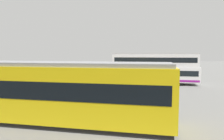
% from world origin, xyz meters
% --- Properties ---
extents(ground_plane, '(160.00, 160.00, 0.00)m').
position_xyz_m(ground_plane, '(0.00, 0.00, 0.00)').
color(ground_plane, slate).
extents(double_decker_bus, '(10.75, 3.56, 3.84)m').
position_xyz_m(double_decker_bus, '(-3.89, -2.39, 1.96)').
color(double_decker_bus, white).
rests_on(double_decker_bus, ground).
extents(tram_yellow, '(14.72, 4.11, 3.35)m').
position_xyz_m(tram_yellow, '(4.13, 12.39, 1.74)').
color(tram_yellow, yellow).
rests_on(tram_yellow, ground).
extents(pedestrian_near_railing, '(0.36, 0.36, 1.57)m').
position_xyz_m(pedestrian_near_railing, '(2.80, 4.31, 0.90)').
color(pedestrian_near_railing, black).
rests_on(pedestrian_near_railing, ground).
extents(pedestrian_railing, '(9.01, 1.18, 1.08)m').
position_xyz_m(pedestrian_railing, '(5.30, 5.29, 0.75)').
color(pedestrian_railing, gray).
rests_on(pedestrian_railing, ground).
extents(info_sign, '(1.14, 0.15, 2.37)m').
position_xyz_m(info_sign, '(10.41, 5.98, 1.65)').
color(info_sign, slate).
rests_on(info_sign, ground).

